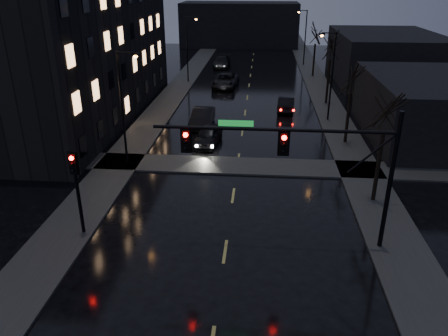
% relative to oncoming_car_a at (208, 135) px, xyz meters
% --- Properties ---
extents(sidewalk_left, '(3.00, 140.00, 0.12)m').
position_rel_oncoming_car_a_xyz_m(sidewalk_left, '(-5.88, 12.16, -0.69)').
color(sidewalk_left, '#2D2D2B').
rests_on(sidewalk_left, ground).
extents(sidewalk_right, '(3.00, 140.00, 0.12)m').
position_rel_oncoming_car_a_xyz_m(sidewalk_right, '(11.12, 12.16, -0.69)').
color(sidewalk_right, '#2D2D2B').
rests_on(sidewalk_right, ground).
extents(sidewalk_cross, '(40.00, 3.00, 0.12)m').
position_rel_oncoming_car_a_xyz_m(sidewalk_cross, '(2.62, -4.34, -0.69)').
color(sidewalk_cross, '#2D2D2B').
rests_on(sidewalk_cross, ground).
extents(apartment_block, '(12.00, 30.00, 12.00)m').
position_rel_oncoming_car_a_xyz_m(apartment_block, '(-13.88, 7.16, 5.25)').
color(apartment_block, black).
rests_on(apartment_block, ground).
extents(commercial_right_near, '(10.00, 14.00, 5.00)m').
position_rel_oncoming_car_a_xyz_m(commercial_right_near, '(18.12, 3.16, 1.75)').
color(commercial_right_near, black).
rests_on(commercial_right_near, ground).
extents(commercial_right_far, '(12.00, 18.00, 6.00)m').
position_rel_oncoming_car_a_xyz_m(commercial_right_far, '(19.62, 25.16, 2.25)').
color(commercial_right_far, black).
rests_on(commercial_right_far, ground).
extents(far_block, '(22.00, 10.00, 8.00)m').
position_rel_oncoming_car_a_xyz_m(far_block, '(-0.38, 55.16, 3.25)').
color(far_block, black).
rests_on(far_block, ground).
extents(signal_mast, '(11.11, 0.41, 7.00)m').
position_rel_oncoming_car_a_xyz_m(signal_mast, '(6.46, -13.84, 4.12)').
color(signal_mast, black).
rests_on(signal_mast, ground).
extents(signal_pole_left, '(0.35, 0.41, 4.53)m').
position_rel_oncoming_car_a_xyz_m(signal_pole_left, '(-4.88, -13.85, 2.26)').
color(signal_pole_left, black).
rests_on(signal_pole_left, ground).
extents(tree_near, '(3.52, 3.52, 8.08)m').
position_rel_oncoming_car_a_xyz_m(tree_near, '(11.02, -8.84, 5.47)').
color(tree_near, black).
rests_on(tree_near, ground).
extents(tree_mid_a, '(3.30, 3.30, 7.58)m').
position_rel_oncoming_car_a_xyz_m(tree_mid_a, '(11.02, 1.16, 5.08)').
color(tree_mid_a, black).
rests_on(tree_mid_a, ground).
extents(tree_mid_b, '(3.74, 3.74, 8.59)m').
position_rel_oncoming_car_a_xyz_m(tree_mid_b, '(11.02, 13.16, 5.86)').
color(tree_mid_b, black).
rests_on(tree_mid_b, ground).
extents(tree_far, '(3.43, 3.43, 7.88)m').
position_rel_oncoming_car_a_xyz_m(tree_far, '(11.02, 27.16, 5.31)').
color(tree_far, black).
rests_on(tree_far, ground).
extents(streetlight_l_near, '(1.53, 0.28, 8.00)m').
position_rel_oncoming_car_a_xyz_m(streetlight_l_near, '(-4.97, -4.84, 4.02)').
color(streetlight_l_near, black).
rests_on(streetlight_l_near, ground).
extents(streetlight_l_far, '(1.53, 0.28, 8.00)m').
position_rel_oncoming_car_a_xyz_m(streetlight_l_far, '(-4.97, 22.16, 4.02)').
color(streetlight_l_far, black).
rests_on(streetlight_l_far, ground).
extents(streetlight_r_mid, '(1.53, 0.28, 8.00)m').
position_rel_oncoming_car_a_xyz_m(streetlight_r_mid, '(10.20, 7.16, 4.02)').
color(streetlight_r_mid, black).
rests_on(streetlight_r_mid, ground).
extents(streetlight_r_far, '(1.53, 0.28, 8.00)m').
position_rel_oncoming_car_a_xyz_m(streetlight_r_far, '(10.20, 35.16, 4.02)').
color(streetlight_r_far, black).
rests_on(streetlight_r_far, ground).
extents(oncoming_car_a, '(2.27, 4.58, 1.50)m').
position_rel_oncoming_car_a_xyz_m(oncoming_car_a, '(0.00, 0.00, 0.00)').
color(oncoming_car_a, black).
rests_on(oncoming_car_a, ground).
extents(oncoming_car_b, '(1.88, 4.89, 1.59)m').
position_rel_oncoming_car_a_xyz_m(oncoming_car_b, '(-1.06, 4.57, 0.04)').
color(oncoming_car_b, black).
rests_on(oncoming_car_b, ground).
extents(oncoming_car_c, '(3.17, 6.11, 1.64)m').
position_rel_oncoming_car_a_xyz_m(oncoming_car_c, '(-0.22, 19.80, 0.07)').
color(oncoming_car_c, black).
rests_on(oncoming_car_c, ground).
extents(oncoming_car_d, '(2.46, 5.68, 1.63)m').
position_rel_oncoming_car_a_xyz_m(oncoming_car_d, '(-1.84, 32.72, 0.06)').
color(oncoming_car_d, black).
rests_on(oncoming_car_d, ground).
extents(lead_car, '(1.94, 4.52, 1.45)m').
position_rel_oncoming_car_a_xyz_m(lead_car, '(6.66, 10.13, -0.02)').
color(lead_car, black).
rests_on(lead_car, ground).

